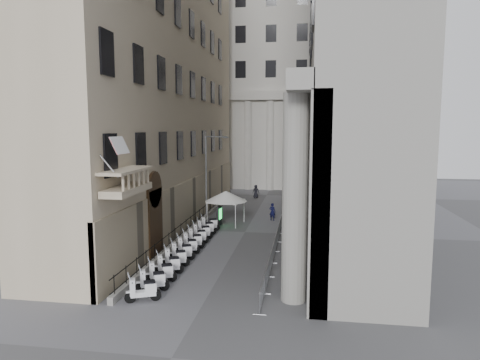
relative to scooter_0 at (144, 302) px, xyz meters
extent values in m
plane|color=#48494B|center=(2.91, -4.71, 0.00)|extent=(120.00, 120.00, 0.00)
cube|color=beige|center=(-4.59, 17.29, 17.00)|extent=(5.00, 36.00, 34.00)
cube|color=beige|center=(2.91, 43.29, 15.00)|extent=(22.00, 10.00, 30.00)
cylinder|color=white|center=(-0.56, 16.02, 0.99)|extent=(0.06, 0.06, 1.99)
cylinder|color=white|center=(1.97, 16.02, 0.99)|extent=(0.06, 0.06, 1.99)
cylinder|color=white|center=(-0.56, 18.55, 0.99)|extent=(0.06, 0.06, 1.99)
cylinder|color=white|center=(1.97, 18.55, 0.99)|extent=(0.06, 0.06, 1.99)
cube|color=silver|center=(0.71, 17.28, 2.03)|extent=(2.71, 2.71, 0.11)
cone|color=silver|center=(0.71, 17.28, 2.49)|extent=(3.62, 3.62, 0.90)
cylinder|color=gray|center=(-1.29, 18.83, 3.79)|extent=(0.16, 0.16, 7.58)
cylinder|color=gray|center=(-0.24, 18.37, 7.58)|extent=(2.13, 1.02, 0.12)
cube|color=gray|center=(0.71, 17.95, 7.53)|extent=(0.52, 0.38, 0.14)
cube|color=black|center=(0.37, 16.52, 0.83)|extent=(0.36, 0.81, 1.67)
cube|color=#19E54C|center=(0.49, 16.49, 1.02)|extent=(0.13, 0.60, 0.93)
imported|color=black|center=(4.75, 19.23, 0.79)|extent=(0.67, 0.54, 1.58)
imported|color=black|center=(5.49, 29.80, 0.78)|extent=(0.93, 0.83, 1.56)
imported|color=black|center=(1.84, 31.29, 0.80)|extent=(0.79, 0.53, 1.59)
camera|label=1|loc=(7.64, -18.89, 8.39)|focal=32.00mm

